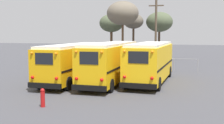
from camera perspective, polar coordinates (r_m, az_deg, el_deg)
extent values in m
plane|color=#424247|center=(23.12, -0.25, -4.19)|extent=(160.00, 160.00, 0.00)
cube|color=#E5A00C|center=(23.80, -7.60, 0.04)|extent=(2.55, 10.22, 2.57)
cube|color=white|center=(23.70, -7.64, 3.38)|extent=(2.35, 9.81, 0.20)
cube|color=black|center=(19.40, -13.57, -4.70)|extent=(2.44, 0.24, 0.36)
cube|color=black|center=(19.17, -13.66, 0.65)|extent=(1.31, 0.05, 0.77)
sphere|color=red|center=(19.75, -15.89, -3.02)|extent=(0.22, 0.22, 0.22)
sphere|color=orange|center=(19.57, -16.02, 1.75)|extent=(0.18, 0.18, 0.18)
sphere|color=red|center=(18.88, -11.24, -3.31)|extent=(0.22, 0.22, 0.22)
sphere|color=orange|center=(18.69, -11.35, 1.68)|extent=(0.18, 0.18, 0.18)
cube|color=black|center=(24.32, -10.20, -0.33)|extent=(0.18, 9.98, 0.14)
cube|color=black|center=(23.37, -4.88, -0.51)|extent=(0.18, 9.98, 0.14)
cylinder|color=black|center=(27.83, -6.59, -1.46)|extent=(0.30, 1.01, 1.01)
cylinder|color=black|center=(27.07, -2.22, -1.63)|extent=(0.30, 1.01, 1.01)
cylinder|color=black|center=(21.09, -14.43, -3.96)|extent=(0.30, 1.01, 1.01)
cylinder|color=black|center=(20.08, -8.91, -4.33)|extent=(0.30, 1.01, 1.01)
cube|color=#EAAA0F|center=(23.14, -0.08, 0.07)|extent=(2.49, 10.72, 2.74)
cube|color=white|center=(23.04, -0.08, 3.71)|extent=(2.30, 10.29, 0.20)
cube|color=black|center=(18.25, -4.71, -5.29)|extent=(2.36, 0.24, 0.36)
cube|color=black|center=(18.00, -4.73, 0.80)|extent=(1.27, 0.05, 0.82)
sphere|color=red|center=(18.45, -7.26, -3.38)|extent=(0.22, 0.22, 0.22)
sphere|color=orange|center=(18.25, -7.33, 2.09)|extent=(0.18, 0.18, 0.18)
sphere|color=red|center=(17.85, -2.12, -3.65)|extent=(0.22, 0.22, 0.22)
sphere|color=orange|center=(17.65, -2.14, 2.00)|extent=(0.18, 0.18, 0.18)
cube|color=black|center=(23.50, -2.83, -0.35)|extent=(0.20, 10.47, 0.14)
cube|color=black|center=(22.87, 2.74, -0.52)|extent=(0.20, 10.47, 0.14)
cylinder|color=black|center=(27.43, 0.05, -1.59)|extent=(0.30, 0.96, 0.95)
cylinder|color=black|center=(26.94, 4.47, -1.75)|extent=(0.30, 0.96, 0.95)
cylinder|color=black|center=(19.86, -6.27, -4.49)|extent=(0.30, 0.96, 0.95)
cylinder|color=black|center=(19.17, -0.27, -4.83)|extent=(0.30, 0.96, 0.95)
cube|color=yellow|center=(23.28, 7.85, 0.04)|extent=(3.01, 9.42, 2.70)
cube|color=white|center=(23.18, 7.90, 3.61)|extent=(2.79, 9.03, 0.20)
cube|color=black|center=(18.90, 5.28, -4.86)|extent=(2.55, 0.34, 0.36)
cube|color=black|center=(18.66, 5.36, 0.93)|extent=(1.37, 0.11, 0.81)
sphere|color=red|center=(19.02, 2.54, -3.06)|extent=(0.22, 0.22, 0.22)
sphere|color=orange|center=(18.83, 2.57, 2.17)|extent=(0.18, 0.18, 0.18)
sphere|color=red|center=(18.61, 8.10, -3.31)|extent=(0.22, 0.22, 0.22)
sphere|color=orange|center=(18.42, 8.18, 2.04)|extent=(0.18, 0.18, 0.18)
cube|color=black|center=(23.55, 4.83, -0.35)|extent=(0.53, 9.09, 0.14)
cube|color=black|center=(23.12, 10.91, -0.56)|extent=(0.53, 9.09, 0.14)
cylinder|color=black|center=(26.90, 6.63, -1.74)|extent=(0.33, 1.00, 0.99)
cylinder|color=black|center=(26.55, 11.57, -1.92)|extent=(0.33, 1.00, 0.99)
cylinder|color=black|center=(20.46, 2.92, -4.11)|extent=(0.33, 1.00, 0.99)
cylinder|color=black|center=(19.99, 9.40, -4.42)|extent=(0.33, 1.00, 0.99)
cylinder|color=brown|center=(34.87, 8.89, 6.04)|extent=(0.27, 0.27, 8.37)
cube|color=brown|center=(35.03, 8.98, 11.25)|extent=(1.80, 0.14, 0.14)
cylinder|color=#473323|center=(43.50, 9.53, 3.52)|extent=(0.34, 0.34, 4.64)
ellipsoid|color=#4C563D|center=(43.50, 9.60, 8.03)|extent=(4.02, 4.02, 3.01)
cylinder|color=#473323|center=(42.44, 4.35, 3.78)|extent=(0.32, 0.32, 5.00)
ellipsoid|color=#5B5447|center=(42.45, 4.39, 8.26)|extent=(2.98, 2.98, 2.24)
cylinder|color=brown|center=(37.34, 2.17, 3.89)|extent=(0.30, 0.30, 5.50)
ellipsoid|color=#6B6051|center=(37.41, 2.19, 9.88)|extent=(4.20, 4.20, 3.15)
cylinder|color=brown|center=(44.73, -0.13, 3.63)|extent=(0.40, 0.40, 4.59)
ellipsoid|color=#4C563D|center=(44.72, -0.13, 7.91)|extent=(3.79, 3.79, 2.85)
cylinder|color=#939399|center=(32.63, -8.85, -0.07)|extent=(0.06, 0.06, 1.40)
cylinder|color=#939399|center=(31.75, -4.92, -0.19)|extent=(0.06, 0.06, 1.40)
cylinder|color=#939399|center=(31.04, -0.78, -0.30)|extent=(0.06, 0.06, 1.40)
cylinder|color=#939399|center=(30.49, 3.52, -0.43)|extent=(0.06, 0.06, 1.40)
cylinder|color=#939399|center=(30.12, 7.96, -0.55)|extent=(0.06, 0.06, 1.40)
cylinder|color=#939399|center=(29.94, 12.47, -0.67)|extent=(0.06, 0.06, 1.40)
cylinder|color=#939399|center=(29.94, 17.02, -0.79)|extent=(0.06, 0.06, 1.40)
cylinder|color=#939399|center=(30.42, 3.53, 0.89)|extent=(14.25, 0.04, 0.04)
cylinder|color=#B21414|center=(15.97, -13.89, -7.38)|extent=(0.24, 0.24, 0.85)
sphere|color=#B21414|center=(15.86, -13.94, -5.64)|extent=(0.23, 0.23, 0.23)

